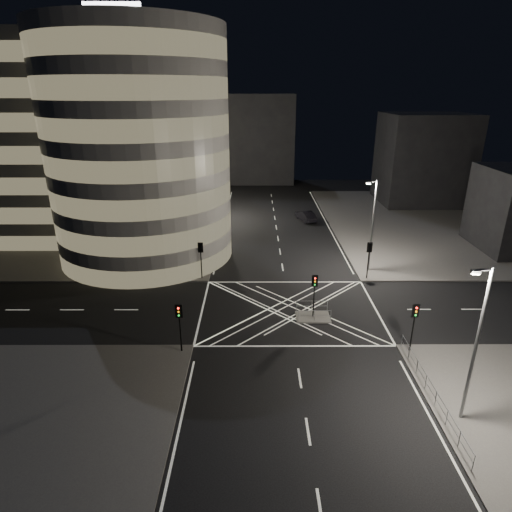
{
  "coord_description": "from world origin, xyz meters",
  "views": [
    {
      "loc": [
        -3.15,
        -34.81,
        18.99
      ],
      "look_at": [
        -3.03,
        5.89,
        3.0
      ],
      "focal_mm": 30.0,
      "sensor_mm": 36.0,
      "label": 1
    }
  ],
  "objects_px": {
    "sedan": "(306,216)",
    "street_lamp_right_far": "(372,223)",
    "traffic_signal_fl": "(201,254)",
    "street_lamp_left_far": "(214,183)",
    "central_island": "(313,317)",
    "traffic_signal_nl": "(179,319)",
    "street_lamp_right_near": "(476,342)",
    "traffic_signal_nr": "(414,319)",
    "street_lamp_left_near": "(199,216)",
    "traffic_signal_fr": "(369,253)",
    "traffic_signal_island": "(314,288)"
  },
  "relations": [
    {
      "from": "street_lamp_left_near",
      "to": "street_lamp_right_far",
      "type": "bearing_deg",
      "value": -9.03
    },
    {
      "from": "traffic_signal_fr",
      "to": "traffic_signal_island",
      "type": "height_order",
      "value": "same"
    },
    {
      "from": "traffic_signal_nr",
      "to": "street_lamp_left_near",
      "type": "height_order",
      "value": "street_lamp_left_near"
    },
    {
      "from": "traffic_signal_fr",
      "to": "street_lamp_right_near",
      "type": "xyz_separation_m",
      "value": [
        0.64,
        -20.8,
        2.63
      ]
    },
    {
      "from": "traffic_signal_nr",
      "to": "street_lamp_right_near",
      "type": "height_order",
      "value": "street_lamp_right_near"
    },
    {
      "from": "traffic_signal_island",
      "to": "traffic_signal_nl",
      "type": "bearing_deg",
      "value": -153.86
    },
    {
      "from": "traffic_signal_island",
      "to": "street_lamp_right_far",
      "type": "xyz_separation_m",
      "value": [
        7.44,
        10.5,
        2.63
      ]
    },
    {
      "from": "traffic_signal_island",
      "to": "street_lamp_right_near",
      "type": "xyz_separation_m",
      "value": [
        7.44,
        -12.5,
        2.63
      ]
    },
    {
      "from": "central_island",
      "to": "street_lamp_left_far",
      "type": "xyz_separation_m",
      "value": [
        -11.44,
        31.5,
        5.47
      ]
    },
    {
      "from": "central_island",
      "to": "traffic_signal_fr",
      "type": "height_order",
      "value": "traffic_signal_fr"
    },
    {
      "from": "traffic_signal_fl",
      "to": "traffic_signal_nr",
      "type": "distance_m",
      "value": 22.24
    },
    {
      "from": "street_lamp_right_near",
      "to": "traffic_signal_fr",
      "type": "bearing_deg",
      "value": 91.75
    },
    {
      "from": "street_lamp_left_far",
      "to": "street_lamp_right_far",
      "type": "xyz_separation_m",
      "value": [
        18.87,
        -21.0,
        0.0
      ]
    },
    {
      "from": "street_lamp_left_far",
      "to": "street_lamp_right_far",
      "type": "distance_m",
      "value": 28.23
    },
    {
      "from": "traffic_signal_fl",
      "to": "street_lamp_left_far",
      "type": "bearing_deg",
      "value": 91.57
    },
    {
      "from": "traffic_signal_fl",
      "to": "street_lamp_right_near",
      "type": "bearing_deg",
      "value": -48.76
    },
    {
      "from": "traffic_signal_fl",
      "to": "sedan",
      "type": "bearing_deg",
      "value": 58.03
    },
    {
      "from": "traffic_signal_fr",
      "to": "street_lamp_left_far",
      "type": "distance_m",
      "value": 29.63
    },
    {
      "from": "traffic_signal_fl",
      "to": "traffic_signal_island",
      "type": "height_order",
      "value": "same"
    },
    {
      "from": "street_lamp_left_far",
      "to": "street_lamp_right_far",
      "type": "height_order",
      "value": "same"
    },
    {
      "from": "street_lamp_left_far",
      "to": "traffic_signal_nl",
      "type": "bearing_deg",
      "value": -89.01
    },
    {
      "from": "traffic_signal_nl",
      "to": "street_lamp_right_near",
      "type": "xyz_separation_m",
      "value": [
        18.24,
        -7.2,
        2.63
      ]
    },
    {
      "from": "street_lamp_right_far",
      "to": "traffic_signal_island",
      "type": "bearing_deg",
      "value": -125.3
    },
    {
      "from": "traffic_signal_fl",
      "to": "traffic_signal_nl",
      "type": "bearing_deg",
      "value": -90.0
    },
    {
      "from": "central_island",
      "to": "traffic_signal_nr",
      "type": "height_order",
      "value": "traffic_signal_nr"
    },
    {
      "from": "traffic_signal_nr",
      "to": "traffic_signal_island",
      "type": "relative_size",
      "value": 1.0
    },
    {
      "from": "central_island",
      "to": "traffic_signal_nl",
      "type": "height_order",
      "value": "traffic_signal_nl"
    },
    {
      "from": "central_island",
      "to": "street_lamp_right_far",
      "type": "height_order",
      "value": "street_lamp_right_far"
    },
    {
      "from": "central_island",
      "to": "street_lamp_right_near",
      "type": "height_order",
      "value": "street_lamp_right_near"
    },
    {
      "from": "street_lamp_left_near",
      "to": "street_lamp_left_far",
      "type": "distance_m",
      "value": 18.0
    },
    {
      "from": "traffic_signal_fr",
      "to": "traffic_signal_nr",
      "type": "relative_size",
      "value": 1.0
    },
    {
      "from": "traffic_signal_nr",
      "to": "street_lamp_right_near",
      "type": "relative_size",
      "value": 0.4
    },
    {
      "from": "central_island",
      "to": "street_lamp_left_far",
      "type": "height_order",
      "value": "street_lamp_left_far"
    },
    {
      "from": "traffic_signal_fl",
      "to": "street_lamp_right_near",
      "type": "height_order",
      "value": "street_lamp_right_near"
    },
    {
      "from": "traffic_signal_nl",
      "to": "traffic_signal_island",
      "type": "xyz_separation_m",
      "value": [
        10.8,
        5.3,
        0.0
      ]
    },
    {
      "from": "traffic_signal_nr",
      "to": "street_lamp_right_far",
      "type": "distance_m",
      "value": 16.03
    },
    {
      "from": "traffic_signal_nl",
      "to": "street_lamp_left_far",
      "type": "height_order",
      "value": "street_lamp_left_far"
    },
    {
      "from": "traffic_signal_nr",
      "to": "street_lamp_right_far",
      "type": "height_order",
      "value": "street_lamp_right_far"
    },
    {
      "from": "sedan",
      "to": "street_lamp_right_far",
      "type": "bearing_deg",
      "value": 86.13
    },
    {
      "from": "traffic_signal_nl",
      "to": "traffic_signal_nr",
      "type": "relative_size",
      "value": 1.0
    },
    {
      "from": "street_lamp_left_far",
      "to": "street_lamp_right_far",
      "type": "relative_size",
      "value": 1.0
    },
    {
      "from": "traffic_signal_nr",
      "to": "street_lamp_left_far",
      "type": "distance_m",
      "value": 41.15
    },
    {
      "from": "traffic_signal_nl",
      "to": "traffic_signal_fr",
      "type": "height_order",
      "value": "same"
    },
    {
      "from": "traffic_signal_nr",
      "to": "street_lamp_left_near",
      "type": "relative_size",
      "value": 0.4
    },
    {
      "from": "traffic_signal_fl",
      "to": "street_lamp_left_far",
      "type": "relative_size",
      "value": 0.4
    },
    {
      "from": "street_lamp_left_near",
      "to": "street_lamp_right_near",
      "type": "height_order",
      "value": "same"
    },
    {
      "from": "traffic_signal_nl",
      "to": "traffic_signal_island",
      "type": "bearing_deg",
      "value": 26.14
    },
    {
      "from": "street_lamp_left_far",
      "to": "traffic_signal_fr",
      "type": "bearing_deg",
      "value": -51.83
    },
    {
      "from": "central_island",
      "to": "sedan",
      "type": "relative_size",
      "value": 0.63
    },
    {
      "from": "central_island",
      "to": "traffic_signal_nr",
      "type": "distance_m",
      "value": 9.08
    }
  ]
}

